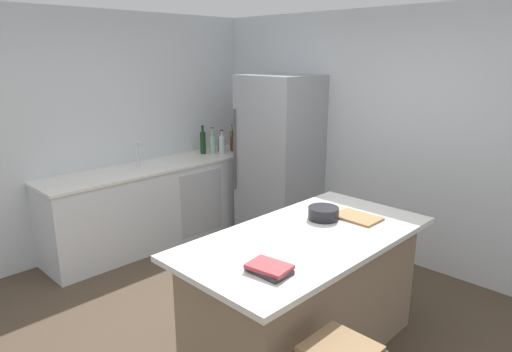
% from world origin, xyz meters
% --- Properties ---
extents(ground_plane, '(7.20, 7.20, 0.00)m').
position_xyz_m(ground_plane, '(0.00, 0.00, 0.00)').
color(ground_plane, '#4C3D2D').
extents(wall_rear, '(6.00, 0.10, 2.60)m').
position_xyz_m(wall_rear, '(0.00, 2.25, 1.30)').
color(wall_rear, silver).
rests_on(wall_rear, ground_plane).
extents(wall_left, '(0.10, 6.00, 2.60)m').
position_xyz_m(wall_left, '(-2.45, 0.00, 1.30)').
color(wall_left, silver).
rests_on(wall_left, ground_plane).
extents(counter_run_left, '(0.64, 2.75, 0.92)m').
position_xyz_m(counter_run_left, '(-2.09, 0.74, 0.46)').
color(counter_run_left, silver).
rests_on(counter_run_left, ground_plane).
extents(kitchen_island, '(0.98, 1.91, 0.93)m').
position_xyz_m(kitchen_island, '(0.42, 0.27, 0.47)').
color(kitchen_island, '#8E755B').
rests_on(kitchen_island, ground_plane).
extents(refrigerator, '(0.82, 0.76, 1.92)m').
position_xyz_m(refrigerator, '(-1.23, 1.83, 0.96)').
color(refrigerator, '#93969B').
rests_on(refrigerator, ground_plane).
extents(sink_faucet, '(0.15, 0.05, 0.30)m').
position_xyz_m(sink_faucet, '(-2.14, 0.49, 1.08)').
color(sink_faucet, silver).
rests_on(sink_faucet, counter_run_left).
extents(hot_sauce_bottle, '(0.05, 0.05, 0.21)m').
position_xyz_m(hot_sauce_bottle, '(-2.02, 2.00, 1.00)').
color(hot_sauce_bottle, red).
rests_on(hot_sauce_bottle, counter_run_left).
extents(olive_oil_bottle, '(0.06, 0.06, 0.32)m').
position_xyz_m(olive_oil_bottle, '(-2.14, 1.91, 1.04)').
color(olive_oil_bottle, olive).
rests_on(olive_oil_bottle, counter_run_left).
extents(syrup_bottle, '(0.06, 0.06, 0.26)m').
position_xyz_m(syrup_bottle, '(-2.03, 1.82, 1.02)').
color(syrup_bottle, '#5B3319').
rests_on(syrup_bottle, counter_run_left).
extents(whiskey_bottle, '(0.09, 0.09, 0.27)m').
position_xyz_m(whiskey_bottle, '(-2.12, 1.71, 1.03)').
color(whiskey_bottle, brown).
rests_on(whiskey_bottle, counter_run_left).
extents(soda_bottle, '(0.08, 0.08, 0.30)m').
position_xyz_m(soda_bottle, '(-2.02, 1.62, 1.04)').
color(soda_bottle, silver).
rests_on(soda_bottle, counter_run_left).
extents(gin_bottle, '(0.07, 0.07, 0.33)m').
position_xyz_m(gin_bottle, '(-2.09, 1.53, 1.05)').
color(gin_bottle, '#8CB79E').
rests_on(gin_bottle, counter_run_left).
extents(wine_bottle, '(0.07, 0.07, 0.36)m').
position_xyz_m(wine_bottle, '(-2.17, 1.44, 1.07)').
color(wine_bottle, '#19381E').
rests_on(wine_bottle, counter_run_left).
extents(cookbook_stack, '(0.27, 0.21, 0.05)m').
position_xyz_m(cookbook_stack, '(0.61, -0.32, 0.95)').
color(cookbook_stack, '#2D2D33').
rests_on(cookbook_stack, kitchen_island).
extents(mixing_bowl, '(0.23, 0.23, 0.09)m').
position_xyz_m(mixing_bowl, '(0.31, 0.61, 0.97)').
color(mixing_bowl, black).
rests_on(mixing_bowl, kitchen_island).
extents(cutting_board, '(0.34, 0.23, 0.02)m').
position_xyz_m(cutting_board, '(0.49, 0.80, 0.94)').
color(cutting_board, '#9E7042').
rests_on(cutting_board, kitchen_island).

